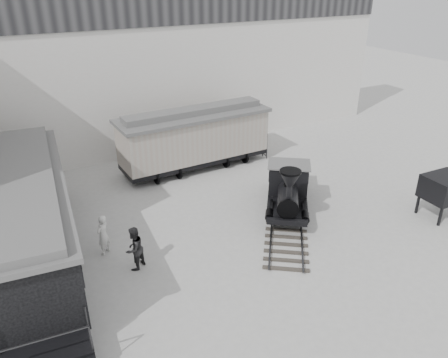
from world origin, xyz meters
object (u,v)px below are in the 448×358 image
locomotive (288,191)px  passenger_coach (33,219)px  coal_hopper (444,190)px  visitor_b (134,249)px  visitor_a (103,235)px  boxcar (195,137)px

locomotive → passenger_coach: passenger_coach is taller
coal_hopper → locomotive: bearing=150.4°
locomotive → visitor_b: (-8.18, -0.91, -0.21)m
passenger_coach → visitor_b: (3.36, -2.46, -1.05)m
locomotive → visitor_a: size_ratio=4.51×
locomotive → passenger_coach: bearing=-151.9°
visitor_b → coal_hopper: size_ratio=0.88×
passenger_coach → visitor_a: (2.51, -0.83, -1.07)m
boxcar → visitor_a: size_ratio=5.08×
passenger_coach → visitor_a: 2.86m
locomotive → coal_hopper: 7.55m
visitor_a → visitor_b: visitor_b is taller
locomotive → visitor_b: size_ratio=4.39×
boxcar → coal_hopper: (8.19, -11.11, -0.59)m
locomotive → visitor_a: locomotive is taller
boxcar → visitor_a: (-7.27, -6.44, -1.07)m
visitor_b → coal_hopper: 14.94m
coal_hopper → visitor_a: bearing=165.1°
locomotive → boxcar: size_ratio=0.89×
locomotive → visitor_a: (-9.03, 0.72, -0.23)m
coal_hopper → boxcar: bearing=128.3°
boxcar → coal_hopper: 13.81m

